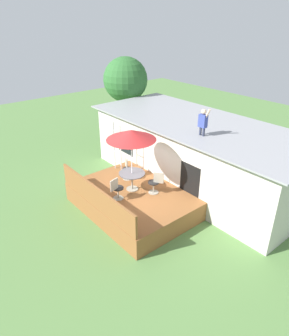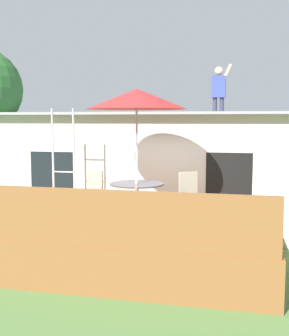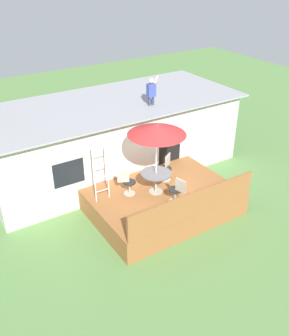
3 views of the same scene
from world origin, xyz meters
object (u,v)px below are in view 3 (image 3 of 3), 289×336
at_px(step_ladder, 101,171).
at_px(person_figure, 151,90).
at_px(patio_table, 156,177).
at_px(patio_chair_right, 166,168).
at_px(patio_chair_near, 177,191).
at_px(patio_chair_left, 127,182).
at_px(patio_umbrella, 157,129).

distance_m(step_ladder, person_figure, 3.99).
relative_size(patio_table, step_ladder, 0.47).
relative_size(step_ladder, patio_chair_right, 2.39).
relative_size(patio_table, patio_chair_right, 1.13).
bearing_deg(patio_table, patio_chair_near, -76.41).
xyz_separation_m(patio_chair_left, patio_chair_near, (1.11, -1.32, 0.00)).
height_order(step_ladder, patio_chair_left, step_ladder).
bearing_deg(step_ladder, patio_umbrella, -17.67).
distance_m(patio_umbrella, step_ladder, 2.22).
bearing_deg(patio_table, patio_chair_left, 155.23).
xyz_separation_m(step_ladder, person_figure, (3.13, 1.85, 1.64)).
bearing_deg(patio_umbrella, patio_chair_near, -76.41).
distance_m(person_figure, patio_chair_near, 4.19).
xyz_separation_m(person_figure, patio_chair_near, (-1.16, -3.31, -2.29)).
height_order(patio_chair_right, patio_chair_near, same).
xyz_separation_m(patio_chair_right, patio_chair_near, (-0.59, -1.44, 0.00)).
xyz_separation_m(patio_table, patio_chair_near, (0.22, -0.91, -0.13)).
bearing_deg(patio_chair_near, person_figure, -32.83).
bearing_deg(patio_chair_right, patio_chair_near, 34.51).
distance_m(patio_chair_left, patio_chair_right, 1.70).
bearing_deg(patio_umbrella, step_ladder, 162.33).
bearing_deg(person_figure, patio_chair_left, -138.61).
height_order(patio_chair_left, patio_chair_near, same).
bearing_deg(person_figure, patio_chair_near, -109.24).
bearing_deg(step_ladder, patio_chair_left, -9.75).
bearing_deg(patio_chair_left, step_ladder, -164.99).
distance_m(patio_table, patio_chair_near, 0.94).
bearing_deg(person_figure, patio_chair_right, -106.90).
height_order(person_figure, patio_chair_right, person_figure).
xyz_separation_m(patio_umbrella, person_figure, (1.38, 2.41, 0.40)).
height_order(person_figure, patio_chair_left, person_figure).
bearing_deg(patio_table, person_figure, 60.24).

